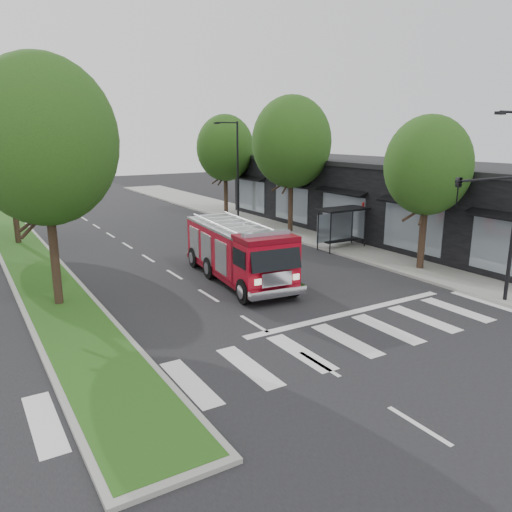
# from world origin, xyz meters

# --- Properties ---
(ground) EXTENTS (140.00, 140.00, 0.00)m
(ground) POSITION_xyz_m (0.00, 0.00, 0.00)
(ground) COLOR black
(ground) RESTS_ON ground
(sidewalk_right) EXTENTS (5.00, 80.00, 0.15)m
(sidewalk_right) POSITION_xyz_m (12.50, 10.00, 0.07)
(sidewalk_right) COLOR gray
(sidewalk_right) RESTS_ON ground
(median) EXTENTS (3.00, 50.00, 0.15)m
(median) POSITION_xyz_m (-6.00, 18.00, 0.08)
(median) COLOR gray
(median) RESTS_ON ground
(storefront_row) EXTENTS (8.00, 30.00, 5.00)m
(storefront_row) POSITION_xyz_m (17.00, 10.00, 2.50)
(storefront_row) COLOR black
(storefront_row) RESTS_ON ground
(bus_shelter) EXTENTS (3.20, 1.60, 2.61)m
(bus_shelter) POSITION_xyz_m (11.20, 8.15, 2.04)
(bus_shelter) COLOR black
(bus_shelter) RESTS_ON ground
(tree_right_near) EXTENTS (4.40, 4.40, 8.05)m
(tree_right_near) POSITION_xyz_m (11.50, 2.00, 5.51)
(tree_right_near) COLOR black
(tree_right_near) RESTS_ON ground
(tree_right_mid) EXTENTS (5.60, 5.60, 9.72)m
(tree_right_mid) POSITION_xyz_m (11.50, 14.00, 6.49)
(tree_right_mid) COLOR black
(tree_right_mid) RESTS_ON ground
(tree_right_far) EXTENTS (5.00, 5.00, 8.73)m
(tree_right_far) POSITION_xyz_m (11.50, 24.00, 5.84)
(tree_right_far) COLOR black
(tree_right_far) RESTS_ON ground
(tree_median_near) EXTENTS (5.80, 5.80, 10.16)m
(tree_median_near) POSITION_xyz_m (-6.00, 6.00, 6.81)
(tree_median_near) COLOR black
(tree_median_near) RESTS_ON ground
(tree_median_far) EXTENTS (5.60, 5.60, 9.72)m
(tree_median_far) POSITION_xyz_m (-6.00, 20.00, 6.49)
(tree_median_far) COLOR black
(tree_median_far) RESTS_ON ground
(streetlight_right_near) EXTENTS (4.08, 0.22, 8.00)m
(streetlight_right_near) POSITION_xyz_m (9.61, -3.50, 4.67)
(streetlight_right_near) COLOR black
(streetlight_right_near) RESTS_ON ground
(streetlight_right_far) EXTENTS (2.11, 0.20, 8.00)m
(streetlight_right_far) POSITION_xyz_m (10.35, 20.00, 4.48)
(streetlight_right_far) COLOR black
(streetlight_right_far) RESTS_ON ground
(fire_engine) EXTENTS (3.46, 8.88, 3.00)m
(fire_engine) POSITION_xyz_m (2.35, 5.43, 1.44)
(fire_engine) COLOR #640510
(fire_engine) RESTS_ON ground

